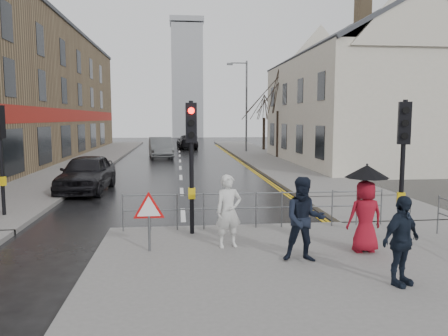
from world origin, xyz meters
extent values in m
plane|color=black|center=(0.00, 0.00, 0.00)|extent=(120.00, 120.00, 0.00)
cube|color=#605E5B|center=(3.00, -3.50, 0.07)|extent=(10.00, 9.00, 0.14)
cube|color=#605E5B|center=(-6.50, 23.00, 0.07)|extent=(4.00, 44.00, 0.14)
cube|color=#605E5B|center=(6.50, 25.00, 0.07)|extent=(4.00, 40.00, 0.14)
cube|color=#605E5B|center=(6.50, 3.00, 0.07)|extent=(4.00, 4.20, 0.14)
cube|color=olive|center=(-12.00, 22.00, 5.00)|extent=(8.00, 42.00, 10.00)
cube|color=beige|center=(12.00, 18.00, 3.50)|extent=(9.00, 16.00, 7.00)
cube|color=olive|center=(10.50, 14.00, 9.20)|extent=(0.70, 0.90, 1.80)
cube|color=olive|center=(13.20, 22.00, 9.20)|extent=(0.70, 0.90, 1.80)
cube|color=#979A9F|center=(1.50, 62.00, 9.00)|extent=(5.00, 5.00, 18.00)
cylinder|color=black|center=(0.20, 0.20, 1.84)|extent=(0.11, 0.11, 3.40)
cube|color=black|center=(0.20, 0.20, 2.99)|extent=(0.28, 0.22, 1.00)
cylinder|color=#FF0C07|center=(0.20, 0.06, 3.29)|extent=(0.16, 0.04, 0.16)
cylinder|color=black|center=(0.20, 0.06, 2.99)|extent=(0.16, 0.04, 0.16)
cylinder|color=black|center=(0.20, 0.06, 2.69)|extent=(0.16, 0.04, 0.16)
cube|color=gold|center=(0.20, 0.20, 1.19)|extent=(0.18, 0.14, 0.28)
cylinder|color=black|center=(5.20, -1.00, 1.84)|extent=(0.11, 0.11, 3.40)
cube|color=black|center=(5.20, -1.00, 2.99)|extent=(0.34, 0.30, 1.00)
cylinder|color=black|center=(5.15, -1.13, 3.29)|extent=(0.16, 0.09, 0.16)
cylinder|color=black|center=(5.15, -1.13, 2.99)|extent=(0.16, 0.09, 0.16)
cylinder|color=black|center=(5.15, -1.13, 2.69)|extent=(0.16, 0.09, 0.16)
cube|color=gold|center=(5.20, -1.00, 1.19)|extent=(0.22, 0.19, 0.28)
cylinder|color=black|center=(-5.50, 3.00, 1.84)|extent=(0.11, 0.11, 3.40)
cylinder|color=black|center=(-5.45, 3.13, 3.29)|extent=(0.16, 0.09, 0.16)
cylinder|color=black|center=(-5.45, 3.13, 2.99)|extent=(0.16, 0.09, 0.16)
cylinder|color=black|center=(-5.45, 3.13, 2.69)|extent=(0.16, 0.09, 0.16)
cube|color=gold|center=(-5.50, 3.00, 1.19)|extent=(0.22, 0.19, 0.28)
cylinder|color=#595B5E|center=(-1.60, 0.60, 0.64)|extent=(0.04, 0.04, 1.00)
cylinder|color=#595B5E|center=(5.50, 0.60, 0.64)|extent=(0.04, 0.04, 1.00)
cylinder|color=#595B5E|center=(1.95, 0.60, 1.09)|extent=(7.10, 0.04, 0.04)
cylinder|color=#595B5E|center=(1.95, 0.60, 0.69)|extent=(7.10, 0.04, 0.04)
cylinder|color=#595B5E|center=(6.50, -0.50, 0.64)|extent=(0.04, 0.04, 1.00)
cylinder|color=#595B5E|center=(-0.80, -1.20, 0.56)|extent=(0.06, 0.06, 0.85)
cylinder|color=red|center=(-0.80, -1.20, 1.09)|extent=(0.80, 0.03, 0.80)
cylinder|color=white|center=(-0.80, -1.22, 1.09)|extent=(0.60, 0.03, 0.60)
cylinder|color=#595B5E|center=(6.00, 28.00, 4.14)|extent=(0.16, 0.16, 8.00)
cylinder|color=#595B5E|center=(5.30, 28.00, 7.94)|extent=(1.40, 0.10, 0.10)
cube|color=#595B5E|center=(4.50, 28.00, 7.84)|extent=(0.50, 0.25, 0.18)
cylinder|color=#30251B|center=(7.50, 22.00, 1.89)|extent=(0.26, 0.26, 3.50)
cylinder|color=#30251B|center=(8.00, 30.00, 1.64)|extent=(0.26, 0.26, 3.00)
imported|color=silver|center=(1.00, -1.09, 0.98)|extent=(0.69, 0.52, 1.68)
imported|color=black|center=(2.44, -2.25, 1.02)|extent=(0.95, 0.79, 1.77)
imported|color=maroon|center=(3.97, -1.76, 0.94)|extent=(0.81, 0.54, 1.61)
cylinder|color=black|center=(3.97, -1.76, 1.04)|extent=(0.02, 0.02, 1.81)
cone|color=black|center=(3.97, -1.76, 1.95)|extent=(0.96, 0.96, 0.28)
imported|color=black|center=(3.77, -3.71, 0.95)|extent=(1.02, 0.78, 1.62)
imported|color=black|center=(-4.00, 7.98, 0.79)|extent=(2.07, 4.70, 1.57)
imported|color=#4F5355|center=(-1.47, 23.75, 0.81)|extent=(2.23, 5.05, 1.61)
imported|color=black|center=(0.82, 33.87, 0.70)|extent=(2.25, 4.91, 1.39)
camera|label=1|loc=(-0.14, -10.86, 3.11)|focal=35.00mm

